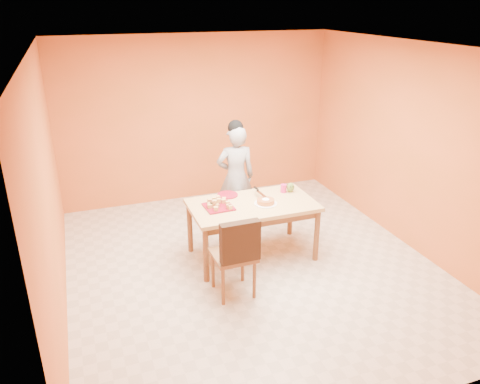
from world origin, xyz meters
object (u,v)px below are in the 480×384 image
object	(u,v)px
person	(236,177)
sponge_cake	(266,201)
red_dinner_plate	(228,195)
magenta_glass	(283,188)
dining_table	(252,210)
pastry_platter	(219,207)
egg_ornament	(290,187)
checker_tin	(290,186)
dining_chair	(234,254)

from	to	relation	value
person	sponge_cake	distance (m)	1.03
red_dinner_plate	sponge_cake	world-z (taller)	sponge_cake
red_dinner_plate	magenta_glass	distance (m)	0.76
dining_table	pastry_platter	bearing A→B (deg)	177.35
person	egg_ornament	distance (m)	0.92
sponge_cake	egg_ornament	size ratio (longest dim) A/B	1.69
red_dinner_plate	person	bearing A→B (deg)	61.38
person	red_dinner_plate	size ratio (longest dim) A/B	5.60
red_dinner_plate	egg_ornament	size ratio (longest dim) A/B	2.08
dining_table	checker_tin	bearing A→B (deg)	25.72
dining_table	magenta_glass	bearing A→B (deg)	20.88
dining_table	sponge_cake	size ratio (longest dim) A/B	7.17
red_dinner_plate	checker_tin	bearing A→B (deg)	-1.43
egg_ornament	checker_tin	xyz separation A→B (m)	(0.06, 0.15, -0.05)
dining_table	checker_tin	world-z (taller)	checker_tin
dining_table	magenta_glass	size ratio (longest dim) A/B	14.29
person	magenta_glass	size ratio (longest dim) A/B	13.74
dining_chair	sponge_cake	bearing A→B (deg)	44.23
sponge_cake	magenta_glass	world-z (taller)	magenta_glass
dining_chair	pastry_platter	size ratio (longest dim) A/B	2.95
person	magenta_glass	bearing A→B (deg)	126.98
sponge_cake	checker_tin	bearing A→B (deg)	37.52
dining_table	dining_chair	world-z (taller)	dining_chair
magenta_glass	checker_tin	world-z (taller)	magenta_glass
pastry_platter	red_dinner_plate	xyz separation A→B (m)	(0.23, 0.33, -0.00)
checker_tin	magenta_glass	bearing A→B (deg)	-140.57
red_dinner_plate	magenta_glass	xyz separation A→B (m)	(0.74, -0.15, 0.05)
pastry_platter	person	bearing A→B (deg)	59.14
checker_tin	pastry_platter	bearing A→B (deg)	-164.76
person	egg_ornament	size ratio (longest dim) A/B	11.66
dining_chair	red_dinner_plate	bearing A→B (deg)	74.19
red_dinner_plate	sponge_cake	bearing A→B (deg)	-49.53
dining_table	red_dinner_plate	world-z (taller)	red_dinner_plate
dining_chair	magenta_glass	distance (m)	1.43
person	red_dinner_plate	distance (m)	0.68
sponge_cake	checker_tin	size ratio (longest dim) A/B	2.08
dining_chair	sponge_cake	distance (m)	0.97
person	pastry_platter	distance (m)	1.07
pastry_platter	red_dinner_plate	distance (m)	0.40
dining_chair	person	distance (m)	1.81
pastry_platter	sponge_cake	bearing A→B (deg)	-9.66
egg_ornament	checker_tin	bearing A→B (deg)	63.75
egg_ornament	magenta_glass	bearing A→B (deg)	163.35
pastry_platter	magenta_glass	world-z (taller)	magenta_glass
red_dinner_plate	checker_tin	world-z (taller)	checker_tin
pastry_platter	red_dinner_plate	size ratio (longest dim) A/B	1.24
dining_chair	egg_ornament	distance (m)	1.49
pastry_platter	sponge_cake	distance (m)	0.60
sponge_cake	egg_ornament	world-z (taller)	egg_ornament
dining_table	pastry_platter	distance (m)	0.46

